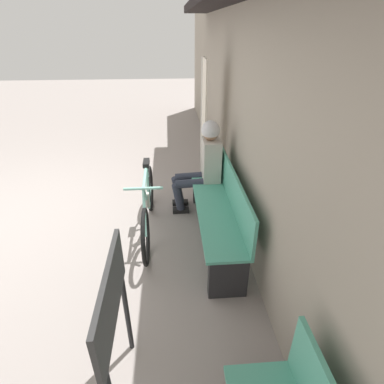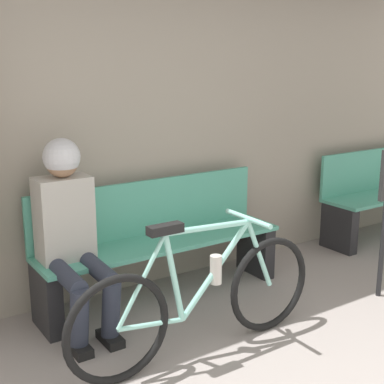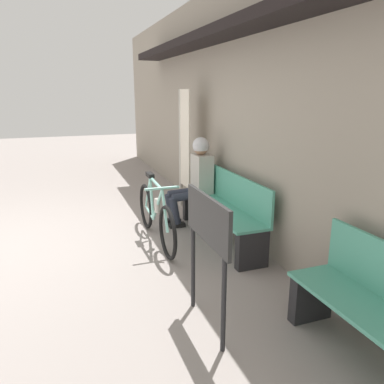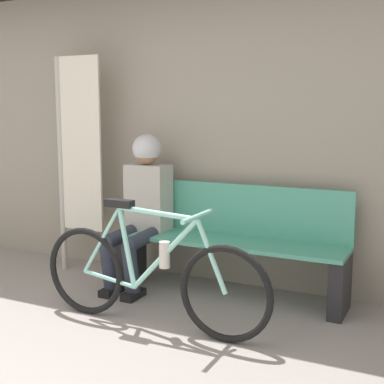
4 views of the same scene
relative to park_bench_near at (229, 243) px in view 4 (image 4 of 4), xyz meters
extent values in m
cube|color=#9E9384|center=(-0.57, 0.32, 1.20)|extent=(12.00, 0.12, 3.20)
cube|color=#51A88E|center=(0.00, -0.06, 0.02)|extent=(1.82, 0.42, 0.03)
cube|color=#51A88E|center=(0.00, 0.14, 0.24)|extent=(1.82, 0.03, 0.40)
cube|color=#232326|center=(-0.86, -0.06, -0.20)|extent=(0.10, 0.36, 0.41)
cube|color=#232326|center=(0.86, -0.06, -0.20)|extent=(0.10, 0.36, 0.41)
torus|color=black|center=(-0.73, -0.83, -0.10)|extent=(0.61, 0.04, 0.61)
torus|color=black|center=(0.32, -0.83, -0.10)|extent=(0.61, 0.04, 0.61)
cylinder|color=#93DBCC|center=(-0.15, -0.83, 0.36)|extent=(0.57, 0.03, 0.06)
cylinder|color=#93DBCC|center=(-0.10, -0.83, 0.10)|extent=(0.49, 0.03, 0.52)
cylinder|color=#93DBCC|center=(-0.39, -0.83, 0.11)|extent=(0.14, 0.03, 0.54)
cylinder|color=#93DBCC|center=(-0.53, -0.83, -0.12)|extent=(0.40, 0.03, 0.08)
cylinder|color=#93DBCC|center=(-0.59, -0.83, 0.14)|extent=(0.32, 0.02, 0.49)
cylinder|color=#93DBCC|center=(0.23, -0.83, 0.13)|extent=(0.22, 0.03, 0.46)
cube|color=black|center=(-0.44, -0.83, 0.40)|extent=(0.20, 0.07, 0.05)
cylinder|color=#93DBCC|center=(0.13, -0.83, 0.37)|extent=(0.03, 0.40, 0.03)
cylinder|color=beige|center=(-0.10, -0.83, 0.10)|extent=(0.07, 0.07, 0.17)
cylinder|color=#2D3342|center=(-0.80, -0.27, 0.03)|extent=(0.11, 0.43, 0.13)
cylinder|color=#2D3342|center=(-0.80, -0.45, -0.16)|extent=(0.11, 0.17, 0.38)
cube|color=black|center=(-0.80, -0.42, -0.38)|extent=(0.10, 0.22, 0.06)
cylinder|color=#2D3342|center=(-0.60, -0.27, 0.03)|extent=(0.11, 0.43, 0.13)
cylinder|color=#2D3342|center=(-0.60, -0.45, -0.16)|extent=(0.11, 0.17, 0.38)
cube|color=black|center=(-0.60, -0.42, -0.38)|extent=(0.10, 0.22, 0.06)
cube|color=#B7B2A8|center=(-0.70, -0.02, 0.31)|extent=(0.34, 0.22, 0.53)
sphere|color=#9E7556|center=(-0.70, -0.04, 0.67)|extent=(0.20, 0.20, 0.20)
sphere|color=silver|center=(-0.70, -0.04, 0.70)|extent=(0.23, 0.23, 0.23)
cylinder|color=#B7B2A8|center=(-1.57, -0.04, 0.53)|extent=(0.05, 0.05, 1.86)
cube|color=silver|center=(-1.34, -0.04, 0.72)|extent=(0.40, 0.02, 1.48)
camera|label=1|loc=(2.84, -0.54, 1.81)|focal=28.00mm
camera|label=2|loc=(-1.82, -3.16, 1.27)|focal=50.00mm
camera|label=3|loc=(4.07, -1.90, 1.42)|focal=35.00mm
camera|label=4|loc=(1.51, -3.70, 1.01)|focal=50.00mm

